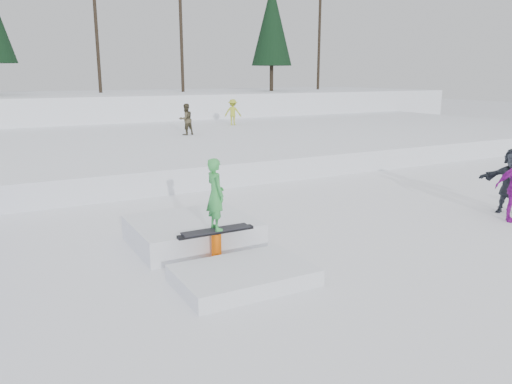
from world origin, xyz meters
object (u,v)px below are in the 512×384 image
walker_ygreen (233,112)px  jib_rail_feature (205,239)px  walker_olive (186,119)px  spectator_dark (512,181)px

walker_ygreen → jib_rail_feature: walker_ygreen is taller
walker_olive → walker_ygreen: bearing=-154.7°
walker_olive → jib_rail_feature: bearing=57.2°
spectator_dark → walker_olive: bearing=155.6°
walker_olive → spectator_dark: bearing=90.4°
jib_rail_feature → walker_ygreen: bearing=62.4°
walker_olive → spectator_dark: walker_olive is taller
walker_ygreen → jib_rail_feature: 19.48m
walker_olive → jib_rail_feature: size_ratio=0.35×
spectator_dark → jib_rail_feature: jib_rail_feature is taller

